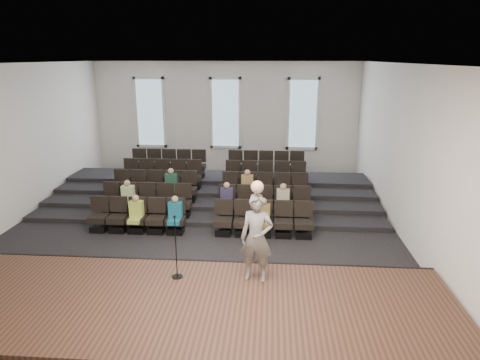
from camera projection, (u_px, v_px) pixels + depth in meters
name	position (u px, v px, depth m)	size (l,w,h in m)	color
ground	(203.00, 226.00, 13.56)	(14.00, 14.00, 0.00)	black
ceiling	(198.00, 63.00, 12.17)	(12.00, 14.00, 0.02)	white
wall_back	(226.00, 117.00, 19.59)	(12.00, 0.04, 5.00)	white
wall_front	(121.00, 251.00, 6.14)	(12.00, 0.04, 5.00)	white
wall_left	(9.00, 146.00, 13.30)	(0.04, 14.00, 5.00)	white
wall_right	(405.00, 152.00, 12.43)	(0.04, 14.00, 5.00)	white
stage	(162.00, 311.00, 8.60)	(11.80, 3.60, 0.50)	#4E2E21
stage_lip	(181.00, 269.00, 10.30)	(11.80, 0.06, 0.52)	black
risers	(216.00, 191.00, 16.54)	(11.80, 4.80, 0.60)	black
seating_rows	(209.00, 191.00, 14.85)	(6.80, 4.70, 1.67)	black
windows	(226.00, 113.00, 19.47)	(8.44, 0.10, 3.24)	white
audience	(204.00, 199.00, 13.64)	(5.45, 2.64, 1.10)	#B3C64F
speaker	(257.00, 238.00, 9.10)	(0.70, 0.46, 1.93)	slate
mic_stand	(176.00, 259.00, 9.32)	(0.24, 0.24, 1.46)	black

